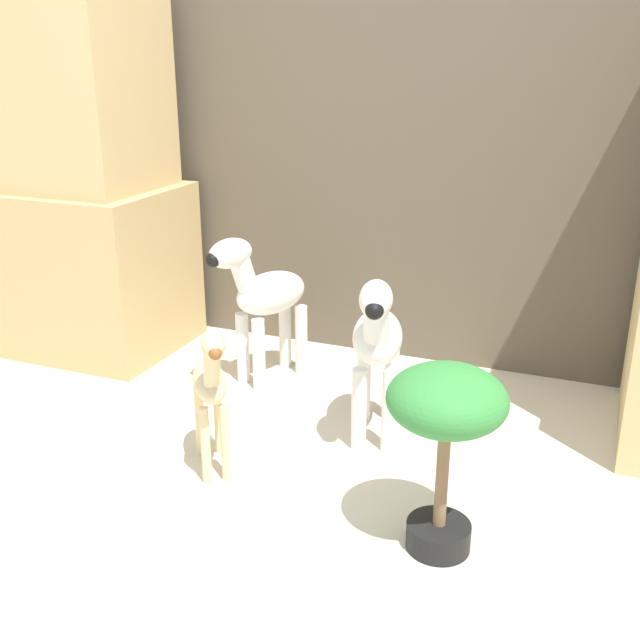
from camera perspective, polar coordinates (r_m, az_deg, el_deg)
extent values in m
plane|color=beige|center=(2.09, -6.87, -18.02)|extent=(14.00, 14.00, 0.00)
cube|color=brown|center=(3.12, 6.79, 16.61)|extent=(6.40, 0.08, 2.20)
cube|color=tan|center=(3.50, -17.29, 3.85)|extent=(0.81, 0.63, 0.72)
cube|color=tan|center=(3.38, -18.67, 16.35)|extent=(0.70, 0.54, 0.81)
cylinder|color=silver|center=(2.51, 5.29, -6.92)|extent=(0.05, 0.05, 0.29)
cylinder|color=silver|center=(2.51, 2.99, -6.81)|extent=(0.05, 0.05, 0.29)
cylinder|color=silver|center=(2.72, 5.47, -4.74)|extent=(0.05, 0.05, 0.29)
cylinder|color=silver|center=(2.72, 3.34, -4.65)|extent=(0.05, 0.05, 0.29)
ellipsoid|color=silver|center=(2.53, 4.40, -1.28)|extent=(0.25, 0.36, 0.17)
cylinder|color=silver|center=(2.36, 4.31, 0.18)|extent=(0.11, 0.15, 0.19)
ellipsoid|color=silver|center=(2.28, 4.28, 1.60)|extent=(0.15, 0.21, 0.11)
sphere|color=black|center=(2.20, 4.17, 0.72)|extent=(0.06, 0.06, 0.06)
cube|color=black|center=(2.35, 4.31, 0.38)|extent=(0.04, 0.08, 0.16)
cylinder|color=silver|center=(2.95, -4.69, -2.66)|extent=(0.05, 0.05, 0.29)
cylinder|color=silver|center=(3.02, -5.91, -2.12)|extent=(0.05, 0.05, 0.29)
cylinder|color=silver|center=(3.08, -1.43, -1.52)|extent=(0.05, 0.05, 0.29)
cylinder|color=silver|center=(3.15, -2.68, -1.04)|extent=(0.05, 0.05, 0.29)
ellipsoid|color=silver|center=(2.98, -3.74, 2.08)|extent=(0.28, 0.37, 0.17)
cylinder|color=silver|center=(2.86, -5.90, 3.72)|extent=(0.13, 0.16, 0.19)
ellipsoid|color=silver|center=(2.80, -6.84, 5.07)|extent=(0.17, 0.21, 0.11)
sphere|color=black|center=(2.76, -8.14, 4.57)|extent=(0.06, 0.06, 0.06)
cube|color=black|center=(2.85, -5.91, 3.90)|extent=(0.05, 0.08, 0.16)
cylinder|color=beige|center=(2.36, -7.21, -9.29)|extent=(0.03, 0.03, 0.26)
cylinder|color=beige|center=(2.36, -8.71, -9.44)|extent=(0.03, 0.03, 0.26)
cylinder|color=beige|center=(2.52, -7.75, -7.38)|extent=(0.03, 0.03, 0.26)
cylinder|color=beige|center=(2.51, -9.16, -7.52)|extent=(0.03, 0.03, 0.26)
ellipsoid|color=beige|center=(2.36, -8.42, -4.67)|extent=(0.23, 0.26, 0.10)
cylinder|color=beige|center=(2.22, -8.24, -3.26)|extent=(0.10, 0.11, 0.19)
ellipsoid|color=beige|center=(2.14, -8.17, -1.83)|extent=(0.13, 0.14, 0.08)
sphere|color=brown|center=(2.09, -7.99, -2.53)|extent=(0.04, 0.04, 0.04)
cylinder|color=black|center=(2.13, 9.00, -15.90)|extent=(0.18, 0.18, 0.08)
cylinder|color=brown|center=(2.03, 9.28, -11.78)|extent=(0.03, 0.03, 0.29)
ellipsoid|color=#337F38|center=(1.92, 9.66, -6.00)|extent=(0.31, 0.31, 0.17)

